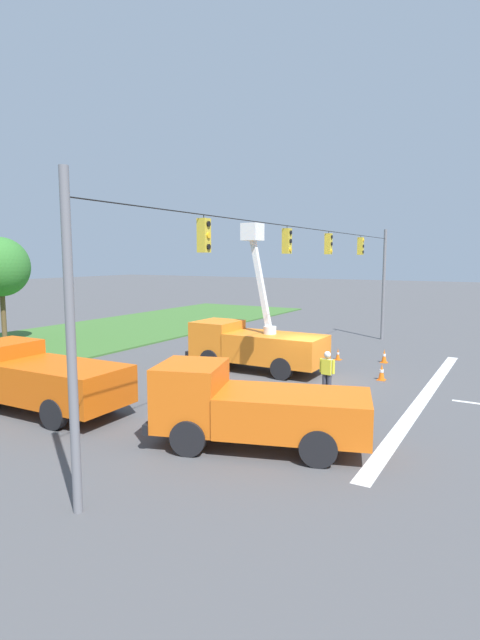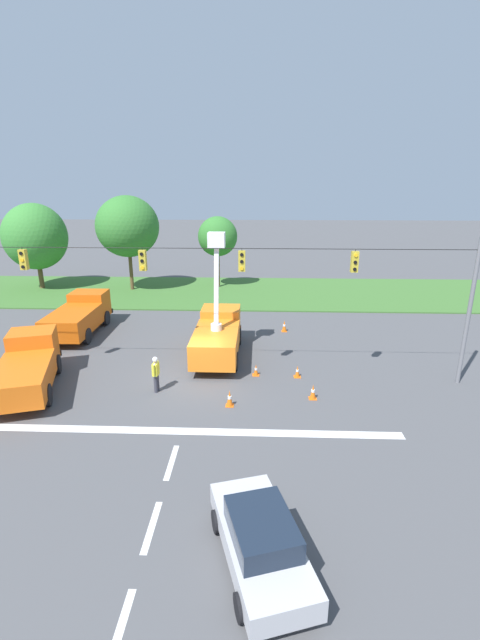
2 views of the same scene
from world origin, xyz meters
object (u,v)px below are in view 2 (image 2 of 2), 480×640
traffic_cone_mid_left (256,370)px  traffic_cone_near_bucket (284,326)px  utility_truck_bucket_lift (218,333)px  traffic_cone_mid_right (297,372)px  sedan_silver (260,539)px  traffic_cone_foreground_right (230,398)px  utility_truck_support_far (79,315)px  utility_truck_support_near (28,366)px  tree_west (128,227)px  tree_centre (218,237)px  traffic_cone_foreground_left (313,392)px  tree_far_west (35,237)px  road_worker (156,372)px

traffic_cone_mid_left → traffic_cone_near_bucket: 7.21m
utility_truck_bucket_lift → traffic_cone_mid_right: utility_truck_bucket_lift is taller
sedan_silver → traffic_cone_mid_left: size_ratio=7.57×
traffic_cone_foreground_right → utility_truck_support_far: bearing=138.0°
utility_truck_support_near → traffic_cone_mid_right: bearing=7.8°
tree_west → traffic_cone_mid_right: size_ratio=13.68×
tree_west → tree_centre: (7.89, 1.36, -1.01)m
utility_truck_bucket_lift → traffic_cone_foreground_left: utility_truck_bucket_lift is taller
utility_truck_support_near → traffic_cone_mid_left: 11.06m
utility_truck_support_far → traffic_cone_foreground_left: size_ratio=9.23×
utility_truck_support_far → traffic_cone_foreground_left: utility_truck_support_far is taller
utility_truck_support_far → traffic_cone_mid_right: (13.73, -6.29, -0.91)m
sedan_silver → utility_truck_bucket_lift: bearing=99.3°
traffic_cone_near_bucket → utility_truck_support_far: bearing=-176.6°
traffic_cone_mid_right → tree_west: bearing=126.8°
tree_west → traffic_cone_mid_left: (11.52, -18.09, -5.52)m
utility_truck_support_far → traffic_cone_mid_left: 13.17m
traffic_cone_mid_left → tree_far_west: bearing=137.8°
tree_west → traffic_cone_foreground_left: bearing=-55.4°
tree_far_west → road_worker: 25.75m
tree_far_west → utility_truck_bucket_lift: 24.08m
sedan_silver → traffic_cone_mid_right: (1.98, 11.37, -0.49)m
tree_far_west → tree_west: tree_west is taller
utility_truck_support_near → traffic_cone_foreground_right: 9.83m
tree_centre → traffic_cone_foreground_left: tree_centre is taller
tree_west → traffic_cone_mid_left: size_ratio=13.92×
tree_far_west → utility_truck_support_far: 15.26m
road_worker → traffic_cone_foreground_right: road_worker is taller
utility_truck_bucket_lift → traffic_cone_foreground_right: utility_truck_bucket_lift is taller
tree_centre → tree_west: bearing=-170.2°
sedan_silver → traffic_cone_near_bucket: sedan_silver is taller
utility_truck_bucket_lift → traffic_cone_near_bucket: bearing=46.9°
tree_far_west → traffic_cone_mid_right: tree_far_west is taller
traffic_cone_mid_right → utility_truck_bucket_lift: bearing=147.4°
tree_west → tree_centre: bearing=9.8°
sedan_silver → traffic_cone_mid_left: bearing=90.7°
tree_centre → road_worker: size_ratio=3.75×
tree_far_west → utility_truck_bucket_lift: bearing=-41.1°
sedan_silver → tree_west: bearing=111.5°
traffic_cone_foreground_left → traffic_cone_mid_right: 2.36m
traffic_cone_foreground_left → traffic_cone_foreground_right: 3.86m
tree_west → utility_truck_support_far: bearing=-90.4°
traffic_cone_near_bucket → tree_far_west: bearing=152.8°
traffic_cone_mid_left → traffic_cone_near_bucket: (1.88, 6.96, 0.09)m
traffic_cone_foreground_right → traffic_cone_mid_left: traffic_cone_foreground_right is taller
utility_truck_support_far → traffic_cone_near_bucket: 13.53m
tree_centre → traffic_cone_mid_right: (5.74, -19.58, -4.50)m
tree_far_west → traffic_cone_foreground_left: (22.76, -20.71, -4.51)m
traffic_cone_foreground_left → utility_truck_bucket_lift: bearing=133.6°
traffic_cone_mid_left → traffic_cone_foreground_left: bearing=-42.8°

